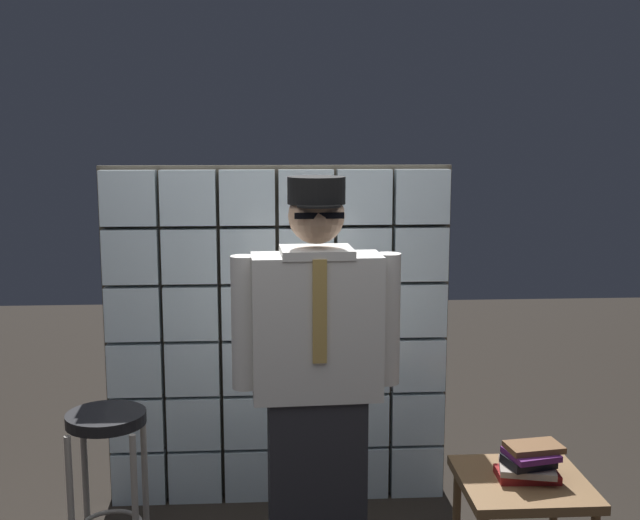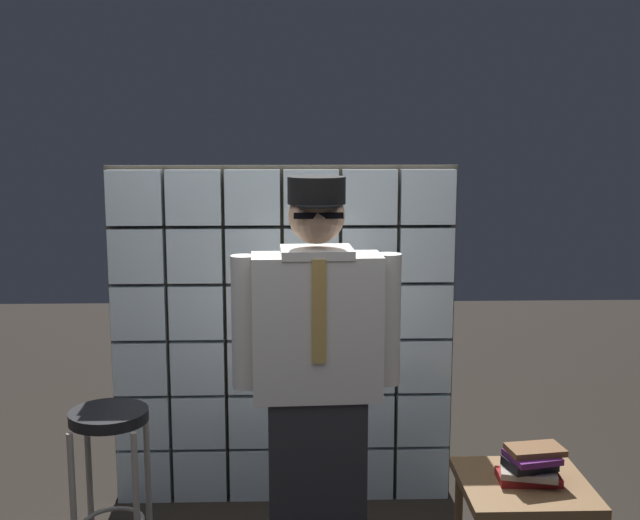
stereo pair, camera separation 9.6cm
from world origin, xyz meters
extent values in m
cube|color=silver|center=(-0.73, 1.12, 0.14)|extent=(0.27, 0.08, 0.27)
cube|color=silver|center=(-0.44, 1.12, 0.14)|extent=(0.27, 0.08, 0.27)
cube|color=silver|center=(-0.15, 1.12, 0.14)|extent=(0.27, 0.08, 0.27)
cube|color=silver|center=(0.15, 1.12, 0.14)|extent=(0.27, 0.08, 0.27)
cube|color=silver|center=(0.44, 1.12, 0.14)|extent=(0.27, 0.08, 0.27)
cube|color=silver|center=(0.73, 1.12, 0.14)|extent=(0.27, 0.08, 0.27)
cube|color=silver|center=(-0.73, 1.12, 0.43)|extent=(0.27, 0.08, 0.27)
cube|color=silver|center=(-0.44, 1.12, 0.43)|extent=(0.27, 0.08, 0.27)
cube|color=silver|center=(-0.15, 1.12, 0.43)|extent=(0.27, 0.08, 0.27)
cube|color=silver|center=(0.15, 1.12, 0.43)|extent=(0.27, 0.08, 0.27)
cube|color=silver|center=(0.44, 1.12, 0.43)|extent=(0.27, 0.08, 0.27)
cube|color=silver|center=(0.73, 1.12, 0.43)|extent=(0.27, 0.08, 0.27)
cube|color=silver|center=(-0.73, 1.12, 0.72)|extent=(0.27, 0.08, 0.27)
cube|color=silver|center=(-0.44, 1.12, 0.72)|extent=(0.27, 0.08, 0.27)
cube|color=silver|center=(-0.15, 1.12, 0.72)|extent=(0.27, 0.08, 0.27)
cube|color=silver|center=(0.15, 1.12, 0.72)|extent=(0.27, 0.08, 0.27)
cube|color=silver|center=(0.44, 1.12, 0.72)|extent=(0.27, 0.08, 0.27)
cube|color=silver|center=(0.73, 1.12, 0.72)|extent=(0.27, 0.08, 0.27)
cube|color=silver|center=(-0.73, 1.12, 1.01)|extent=(0.27, 0.08, 0.27)
cube|color=silver|center=(-0.44, 1.12, 1.01)|extent=(0.27, 0.08, 0.27)
cube|color=silver|center=(-0.15, 1.12, 1.01)|extent=(0.27, 0.08, 0.27)
cube|color=silver|center=(0.15, 1.12, 1.01)|extent=(0.27, 0.08, 0.27)
cube|color=silver|center=(0.44, 1.12, 1.01)|extent=(0.27, 0.08, 0.27)
cube|color=silver|center=(0.73, 1.12, 1.01)|extent=(0.27, 0.08, 0.27)
cube|color=silver|center=(-0.73, 1.12, 1.30)|extent=(0.27, 0.08, 0.27)
cube|color=silver|center=(-0.44, 1.12, 1.30)|extent=(0.27, 0.08, 0.27)
cube|color=silver|center=(-0.15, 1.12, 1.30)|extent=(0.27, 0.08, 0.27)
cube|color=silver|center=(0.15, 1.12, 1.30)|extent=(0.27, 0.08, 0.27)
cube|color=silver|center=(0.44, 1.12, 1.30)|extent=(0.27, 0.08, 0.27)
cube|color=silver|center=(0.73, 1.12, 1.30)|extent=(0.27, 0.08, 0.27)
cube|color=silver|center=(-0.73, 1.12, 1.60)|extent=(0.27, 0.08, 0.27)
cube|color=silver|center=(-0.44, 1.12, 1.60)|extent=(0.27, 0.08, 0.27)
cube|color=silver|center=(-0.15, 1.12, 1.60)|extent=(0.27, 0.08, 0.27)
cube|color=silver|center=(0.15, 1.12, 1.60)|extent=(0.27, 0.08, 0.27)
cube|color=silver|center=(0.44, 1.12, 1.60)|extent=(0.27, 0.08, 0.27)
cube|color=silver|center=(0.73, 1.12, 1.60)|extent=(0.27, 0.08, 0.27)
cube|color=#4C4438|center=(0.00, 1.18, 0.87)|extent=(1.77, 0.02, 1.77)
cube|color=#28282D|center=(0.15, 0.31, 0.42)|extent=(0.41, 0.22, 0.84)
cube|color=silver|center=(0.15, 0.31, 1.14)|extent=(0.53, 0.25, 0.59)
cube|color=tan|center=(0.16, 0.19, 1.22)|extent=(0.06, 0.01, 0.42)
cube|color=silver|center=(0.15, 0.31, 1.44)|extent=(0.30, 0.25, 0.04)
sphere|color=tan|center=(0.15, 0.31, 1.59)|extent=(0.23, 0.23, 0.23)
ellipsoid|color=black|center=(0.15, 0.26, 1.55)|extent=(0.15, 0.09, 0.10)
cube|color=black|center=(0.16, 0.21, 1.60)|extent=(0.19, 0.02, 0.02)
cylinder|color=black|center=(0.16, 0.23, 1.64)|extent=(0.18, 0.18, 0.01)
cylinder|color=black|center=(0.15, 0.31, 1.69)|extent=(0.23, 0.23, 0.11)
cylinder|color=silver|center=(0.44, 0.33, 1.16)|extent=(0.11, 0.11, 0.55)
cylinder|color=silver|center=(-0.14, 0.30, 1.16)|extent=(0.11, 0.11, 0.55)
cylinder|color=black|center=(-0.74, 0.46, 0.71)|extent=(0.34, 0.34, 0.05)
cylinder|color=#A59E93|center=(-0.88, 0.33, 0.34)|extent=(0.03, 0.03, 0.68)
cylinder|color=#A59E93|center=(-0.61, 0.33, 0.34)|extent=(0.03, 0.03, 0.68)
cylinder|color=#A59E93|center=(-0.88, 0.60, 0.34)|extent=(0.03, 0.03, 0.68)
cylinder|color=#A59E93|center=(-0.61, 0.60, 0.34)|extent=(0.03, 0.03, 0.68)
cube|color=brown|center=(1.00, 0.20, 0.48)|extent=(0.52, 0.52, 0.04)
cylinder|color=brown|center=(0.78, 0.42, 0.23)|extent=(0.04, 0.04, 0.46)
cylinder|color=brown|center=(1.22, 0.42, 0.23)|extent=(0.04, 0.04, 0.46)
cube|color=maroon|center=(1.02, 0.20, 0.52)|extent=(0.26, 0.16, 0.03)
cube|color=gray|center=(1.02, 0.20, 0.55)|extent=(0.26, 0.23, 0.03)
cube|color=black|center=(1.02, 0.20, 0.58)|extent=(0.22, 0.18, 0.04)
cube|color=#591E66|center=(1.03, 0.19, 0.62)|extent=(0.22, 0.21, 0.02)
cube|color=brown|center=(1.04, 0.20, 0.64)|extent=(0.24, 0.17, 0.03)
camera|label=1|loc=(-0.03, -2.83, 1.92)|focal=44.64mm
camera|label=2|loc=(0.07, -2.84, 1.92)|focal=44.64mm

